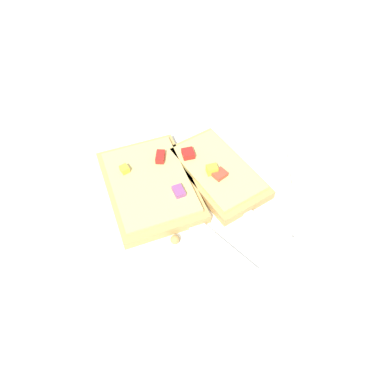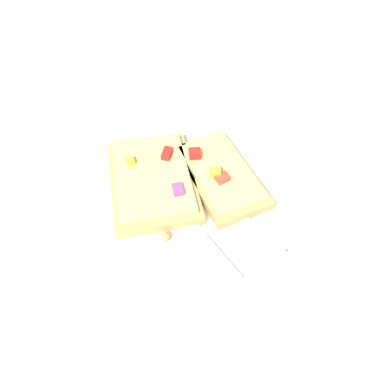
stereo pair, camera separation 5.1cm
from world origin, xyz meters
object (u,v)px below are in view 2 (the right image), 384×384
plate (192,199)px  pizza_slice_main (153,180)px  knife (198,235)px  fork (214,193)px  napkin (341,187)px  pizza_slice_corner (221,175)px

plate → pizza_slice_main: pizza_slice_main is taller
knife → pizza_slice_main: (-0.08, 0.07, 0.01)m
fork → pizza_slice_main: 0.09m
plate → knife: bearing=-71.6°
fork → napkin: bearing=-123.2°
napkin → pizza_slice_main: bearing=-167.7°
plate → pizza_slice_corner: (0.03, 0.04, 0.02)m
pizza_slice_main → pizza_slice_corner: size_ratio=1.13×
knife → napkin: knife is taller
pizza_slice_main → pizza_slice_corner: 0.10m
plate → fork: 0.03m
knife → pizza_slice_corner: pizza_slice_corner is taller
pizza_slice_main → napkin: (0.27, 0.06, -0.02)m
plate → pizza_slice_corner: pizza_slice_corner is taller
plate → pizza_slice_main: 0.06m
knife → napkin: (0.19, 0.13, -0.01)m
pizza_slice_main → napkin: bearing=-100.8°
plate → napkin: size_ratio=2.34×
plate → fork: fork is taller
fork → napkin: size_ratio=1.55×
knife → pizza_slice_main: size_ratio=0.77×
napkin → knife: bearing=-145.1°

